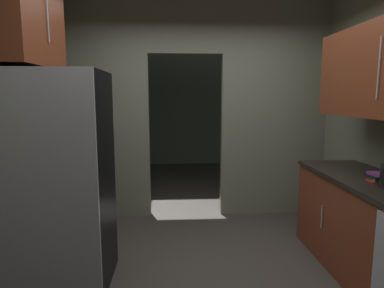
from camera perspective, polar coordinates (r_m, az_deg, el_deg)
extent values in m
plane|color=#47423D|center=(3.03, 3.88, -23.27)|extent=(20.00, 20.00, 0.00)
cube|color=gray|center=(4.36, -14.39, 5.70)|extent=(1.03, 0.12, 2.81)
cube|color=gray|center=(4.48, 14.05, 5.78)|extent=(1.39, 0.12, 2.81)
cube|color=gray|center=(4.37, -1.22, 19.98)|extent=(0.95, 0.12, 0.69)
cube|color=slate|center=(7.68, -0.76, 6.96)|extent=(3.38, 0.10, 2.81)
cube|color=slate|center=(6.12, -15.66, 6.32)|extent=(0.10, 3.39, 2.81)
cube|color=slate|center=(6.29, 15.12, 6.39)|extent=(0.10, 3.39, 2.81)
cube|color=black|center=(2.92, -22.38, -5.99)|extent=(0.81, 0.67, 1.79)
cube|color=#B7BABC|center=(2.61, -24.88, -7.82)|extent=(0.81, 0.03, 1.79)
cylinder|color=#B7BABC|center=(3.36, 21.78, -11.77)|extent=(0.01, 0.01, 0.22)
cylinder|color=#B7BABC|center=(2.82, 29.92, 11.48)|extent=(0.01, 0.01, 0.46)
cube|color=brown|center=(3.09, -27.47, 20.94)|extent=(0.34, 0.89, 0.98)
cylinder|color=#B7BABC|center=(3.02, -24.08, 21.44)|extent=(0.01, 0.01, 0.59)
cube|color=red|center=(3.11, 29.62, -5.69)|extent=(0.13, 0.13, 0.01)
cube|color=#388C47|center=(3.11, 29.77, -5.32)|extent=(0.11, 0.14, 0.03)
cube|color=black|center=(3.10, 29.61, -4.92)|extent=(0.12, 0.15, 0.01)
cube|color=#8C3893|center=(3.10, 29.77, -4.61)|extent=(0.10, 0.16, 0.02)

